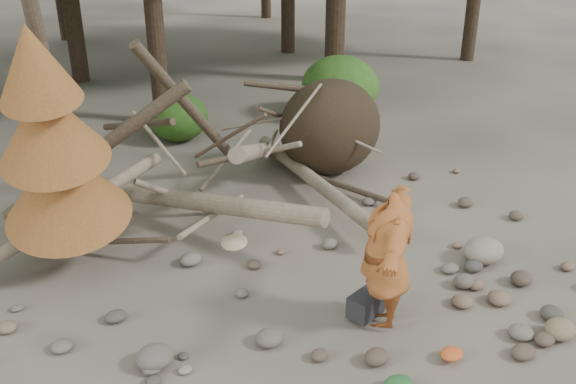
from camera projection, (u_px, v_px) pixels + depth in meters
ground at (368, 313)px, 9.10m from camera, size 120.00×120.00×0.00m
deadfall_pile at (309, 135)px, 12.87m from camera, size 8.55×5.24×3.30m
dead_conifer at (54, 147)px, 9.12m from camera, size 2.06×2.16×4.35m
bush_mid at (178, 117)px, 15.08m from camera, size 1.40×1.40×1.12m
bush_right at (340, 87)px, 16.51m from camera, size 2.00×2.00×1.60m
frisbee_thrower at (386, 260)px, 8.34m from camera, size 3.38×2.13×1.97m
backpack at (366, 308)px, 8.91m from camera, size 0.55×0.42×0.32m
cloth_orange at (451, 357)px, 8.15m from camera, size 0.32×0.26×0.12m
boulder_front_right at (560, 329)px, 8.54m from camera, size 0.44×0.39×0.26m
boulder_mid_right at (484, 250)px, 10.26m from camera, size 0.66×0.59×0.40m
boulder_mid_left at (155, 357)px, 8.02m from camera, size 0.48×0.43×0.29m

